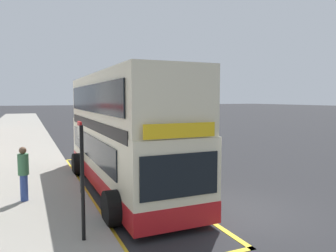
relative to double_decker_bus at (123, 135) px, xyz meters
The scene contains 8 objects.
ground_plane 28.11m from the double_decker_bus, 84.97° to the left, with size 260.00×260.00×0.00m, color #28282B.
pavement_near 28.36m from the double_decker_bus, 99.24° to the left, with size 6.00×76.00×0.14m, color gray.
double_decker_bus is the anchor object (origin of this frame).
bus_bay_markings 2.07m from the double_decker_bus, 110.66° to the left, with size 2.92×13.15×0.01m.
bus_stop_sign 5.00m from the double_decker_bus, 116.95° to the right, with size 0.09×0.51×2.81m.
parked_car_black_distant 45.06m from the double_decker_bus, 80.58° to the left, with size 2.09×4.20×1.62m.
parked_car_white_behind 19.41m from the double_decker_bus, 73.65° to the left, with size 2.09×4.20×1.62m.
pedestrian_further_back 3.76m from the double_decker_bus, 168.33° to the right, with size 0.34×0.34×1.79m.
Camera 1 is at (-5.87, -8.04, 3.50)m, focal length 34.42 mm.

